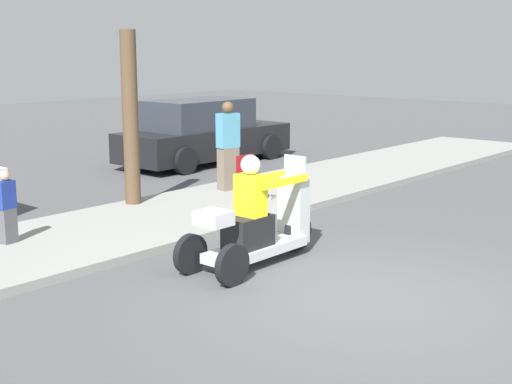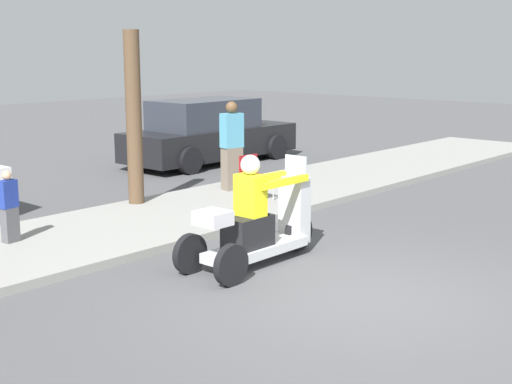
% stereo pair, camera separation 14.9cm
% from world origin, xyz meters
% --- Properties ---
extents(ground_plane, '(60.00, 60.00, 0.00)m').
position_xyz_m(ground_plane, '(0.00, 0.00, 0.00)').
color(ground_plane, '#4C4C4F').
extents(sidewalk_strip, '(28.00, 2.80, 0.12)m').
position_xyz_m(sidewalk_strip, '(0.00, 4.60, 0.06)').
color(sidewalk_strip, gray).
rests_on(sidewalk_strip, ground).
extents(motorcycle_trike, '(2.32, 0.83, 1.50)m').
position_xyz_m(motorcycle_trike, '(0.20, 1.86, 0.53)').
color(motorcycle_trike, black).
rests_on(motorcycle_trike, ground).
extents(spectator_with_child, '(0.45, 0.33, 1.73)m').
position_xyz_m(spectator_with_child, '(3.28, 5.26, 0.96)').
color(spectator_with_child, '#726656').
rests_on(spectator_with_child, sidewalk_strip).
extents(spectator_near_curb, '(0.27, 0.18, 1.04)m').
position_xyz_m(spectator_near_curb, '(-1.66, 4.96, 0.62)').
color(spectator_near_curb, '#515156').
rests_on(spectator_near_curb, sidewalk_strip).
extents(folding_chair_curbside, '(0.50, 0.50, 0.82)m').
position_xyz_m(folding_chair_curbside, '(2.84, 4.32, 0.62)').
color(folding_chair_curbside, '#A5A8AD').
rests_on(folding_chair_curbside, sidewalk_strip).
extents(parked_car_lot_center, '(4.75, 1.92, 1.61)m').
position_xyz_m(parked_car_lot_center, '(5.84, 8.51, 0.76)').
color(parked_car_lot_center, black).
rests_on(parked_car_lot_center, ground).
extents(tree_trunk, '(0.28, 0.28, 3.06)m').
position_xyz_m(tree_trunk, '(1.23, 5.70, 1.65)').
color(tree_trunk, brown).
rests_on(tree_trunk, sidewalk_strip).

